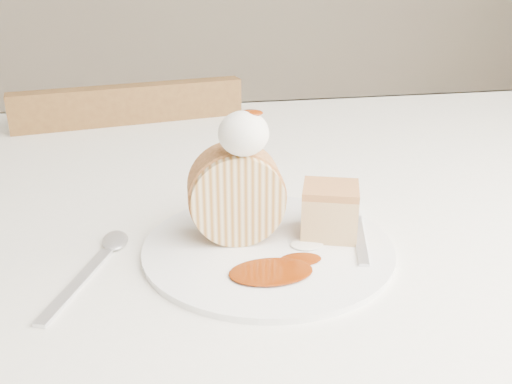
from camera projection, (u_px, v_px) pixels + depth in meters
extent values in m
cube|color=white|center=(288.00, 205.00, 0.70)|extent=(1.40, 0.90, 0.04)
cube|color=white|center=(235.00, 171.00, 1.15)|extent=(1.40, 0.01, 0.28)
cube|color=brown|center=(133.00, 259.00, 1.26)|extent=(0.44, 0.44, 0.04)
cube|color=brown|center=(138.00, 197.00, 1.02)|extent=(0.38, 0.10, 0.40)
cylinder|color=brown|center=(191.00, 287.00, 1.53)|extent=(0.03, 0.03, 0.37)
cylinder|color=brown|center=(63.00, 311.00, 1.43)|extent=(0.03, 0.03, 0.37)
cylinder|color=brown|center=(228.00, 363.00, 1.25)|extent=(0.03, 0.03, 0.37)
cylinder|color=white|center=(268.00, 248.00, 0.55)|extent=(0.31, 0.31, 0.01)
cylinder|color=beige|center=(236.00, 194.00, 0.55)|extent=(0.09, 0.05, 0.09)
cube|color=tan|center=(330.00, 214.00, 0.56)|extent=(0.07, 0.06, 0.04)
ellipsoid|color=white|center=(244.00, 134.00, 0.51)|extent=(0.05, 0.05, 0.04)
ellipsoid|color=#6C2304|center=(250.00, 107.00, 0.51)|extent=(0.02, 0.02, 0.01)
cube|color=silver|center=(360.00, 239.00, 0.56)|extent=(0.06, 0.14, 0.00)
cube|color=silver|center=(77.00, 284.00, 0.49)|extent=(0.08, 0.15, 0.00)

